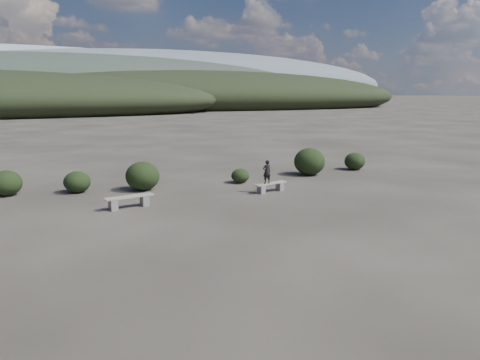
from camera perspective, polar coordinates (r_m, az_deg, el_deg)
name	(u,v)px	position (r m, az deg, el deg)	size (l,w,h in m)	color
ground	(302,233)	(14.67, 7.51, -6.38)	(1200.00, 1200.00, 0.00)	#2A2621
bench_left	(129,201)	(18.00, -13.36, -2.48)	(1.88, 0.74, 0.46)	slate
bench_right	(271,186)	(20.39, 3.75, -0.79)	(1.66, 0.74, 0.41)	slate
seated_person	(267,172)	(20.12, 3.29, 1.00)	(0.37, 0.24, 1.02)	black
shrub_a	(77,182)	(21.39, -19.24, -0.22)	(1.14, 1.14, 0.93)	black
shrub_b	(143,176)	(21.09, -11.80, 0.48)	(1.49, 1.49, 1.28)	black
shrub_c	(240,176)	(22.37, 0.03, 0.51)	(0.87, 0.87, 0.69)	black
shrub_d	(310,162)	(24.78, 8.47, 2.24)	(1.63, 1.63, 1.43)	black
shrub_e	(355,161)	(27.02, 13.82, 2.24)	(1.16, 1.16, 0.96)	black
shrub_f	(6,183)	(21.88, -26.61, -0.34)	(1.27, 1.27, 1.08)	black
mountain_ridges	(39,83)	(351.20, -23.34, 10.81)	(500.00, 400.00, 56.00)	black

